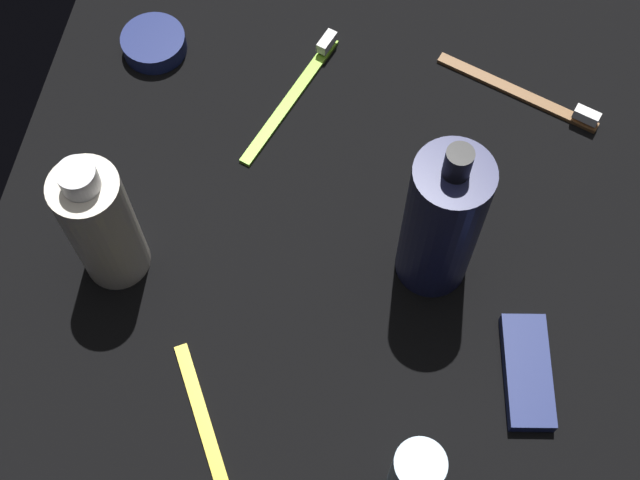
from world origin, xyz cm
name	(u,v)px	position (x,y,z in cm)	size (l,w,h in cm)	color
ground_plane	(320,257)	(0.00, 0.00, -0.60)	(84.00, 64.00, 1.20)	black
lotion_bottle	(442,222)	(-0.62, 10.51, 8.77)	(6.71, 6.71, 19.99)	#1B1E43
bodywash_bottle	(101,224)	(3.89, -18.75, 7.51)	(6.07, 6.07, 16.55)	silver
deodorant_stick	(415,475)	(20.11, 11.11, 4.54)	(4.12, 4.12, 9.09)	silver
toothbrush_lime	(296,90)	(-17.96, -5.57, 0.61)	(17.27, 7.48, 2.10)	#8CD133
toothbrush_brown	(527,95)	(-21.37, 18.22, 0.61)	(7.47, 17.27, 2.10)	brown
toothbrush_yellow	(212,451)	(20.13, -5.92, 0.61)	(16.28, 9.86, 2.10)	yellow
snack_bar_navy	(527,372)	(8.67, 20.11, 0.75)	(10.40, 4.00, 1.50)	navy
cream_tin_left	(154,43)	(-21.06, -21.55, 1.02)	(6.85, 6.85, 2.03)	navy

